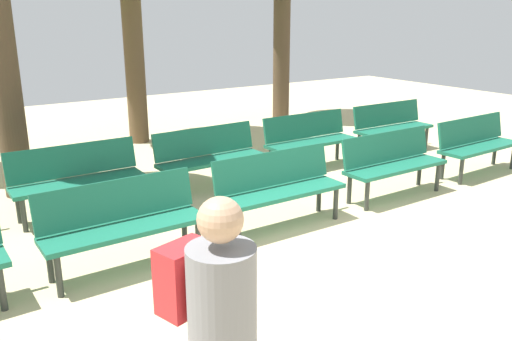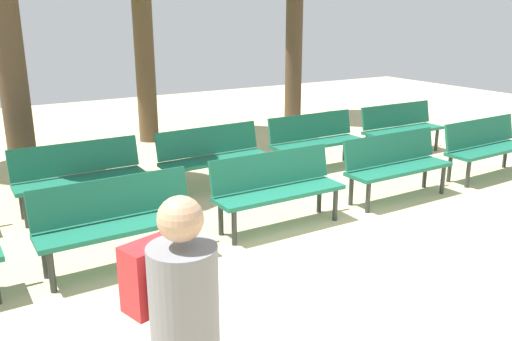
% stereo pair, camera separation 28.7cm
% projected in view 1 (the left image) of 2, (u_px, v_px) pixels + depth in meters
% --- Properties ---
extents(ground_plane, '(24.14, 24.14, 0.00)m').
position_uv_depth(ground_plane, '(376.00, 277.00, 5.11)').
color(ground_plane, '#CCB789').
extents(bench_r0_c1, '(1.60, 0.49, 0.87)m').
position_uv_depth(bench_r0_c1, '(123.00, 220.00, 5.17)').
color(bench_r0_c1, '#19664C').
rests_on(bench_r0_c1, ground_plane).
extents(bench_r0_c2, '(1.60, 0.49, 0.87)m').
position_uv_depth(bench_r0_c2, '(278.00, 185.00, 6.21)').
color(bench_r0_c2, '#19664C').
rests_on(bench_r0_c2, ground_plane).
extents(bench_r0_c3, '(1.60, 0.49, 0.87)m').
position_uv_depth(bench_r0_c3, '(392.00, 161.00, 7.23)').
color(bench_r0_c3, '#19664C').
rests_on(bench_r0_c3, ground_plane).
extents(bench_r0_c4, '(1.61, 0.53, 0.87)m').
position_uv_depth(bench_r0_c4, '(477.00, 142.00, 8.27)').
color(bench_r0_c4, '#19664C').
rests_on(bench_r0_c4, ground_plane).
extents(bench_r1_c1, '(1.60, 0.48, 0.87)m').
position_uv_depth(bench_r1_c1, '(77.00, 175.00, 6.57)').
color(bench_r1_c1, '#19664C').
rests_on(bench_r1_c1, ground_plane).
extents(bench_r1_c2, '(1.62, 0.54, 0.87)m').
position_uv_depth(bench_r1_c2, '(209.00, 154.00, 7.55)').
color(bench_r1_c2, '#19664C').
rests_on(bench_r1_c2, ground_plane).
extents(bench_r1_c3, '(1.60, 0.49, 0.87)m').
position_uv_depth(bench_r1_c3, '(309.00, 137.00, 8.57)').
color(bench_r1_c3, '#19664C').
rests_on(bench_r1_c3, ground_plane).
extents(bench_r1_c4, '(1.60, 0.50, 0.87)m').
position_uv_depth(bench_r1_c4, '(391.00, 124.00, 9.57)').
color(bench_r1_c4, '#19664C').
rests_on(bench_r1_c4, ground_plane).
extents(visitor_with_backpack, '(0.44, 0.58, 1.65)m').
position_uv_depth(visitor_with_backpack, '(218.00, 331.00, 2.62)').
color(visitor_with_backpack, navy).
rests_on(visitor_with_backpack, ground_plane).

